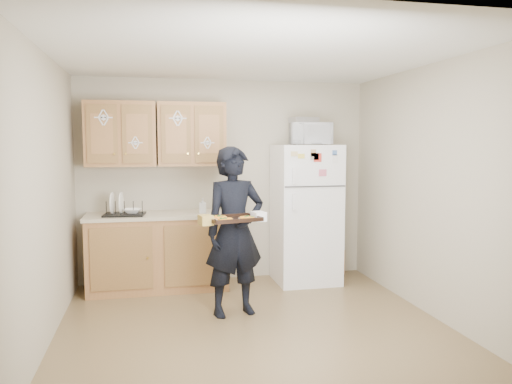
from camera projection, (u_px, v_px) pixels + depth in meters
floor at (255, 328)px, 4.66m from camera, size 3.60×3.60×0.00m
ceiling at (255, 55)px, 4.41m from camera, size 3.60×3.60×0.00m
wall_back at (225, 181)px, 6.29m from camera, size 3.60×0.04×2.50m
wall_front at (322, 227)px, 2.78m from camera, size 3.60×0.04×2.50m
wall_left at (44, 200)px, 4.16m from camera, size 0.04×3.60×2.50m
wall_right at (433, 191)px, 4.91m from camera, size 0.04×3.60×2.50m
refrigerator at (306, 214)px, 6.16m from camera, size 0.75×0.70×1.70m
base_cabinet at (158, 253)px, 5.88m from camera, size 1.60×0.60×0.86m
countertop at (157, 215)px, 5.83m from camera, size 1.64×0.64×0.04m
upper_cab_left at (121, 134)px, 5.79m from camera, size 0.80×0.33×0.75m
upper_cab_right at (191, 134)px, 5.96m from camera, size 0.80×0.33×0.75m
cereal_box at (337, 262)px, 6.57m from camera, size 0.20×0.07×0.32m
person at (235, 231)px, 4.96m from camera, size 0.69×0.53×1.69m
baking_tray at (233, 219)px, 4.65m from camera, size 0.54×0.45×0.04m
pizza_front_left at (225, 219)px, 4.53m from camera, size 0.16×0.16×0.02m
pizza_front_right at (247, 218)px, 4.62m from camera, size 0.16×0.16×0.02m
pizza_back_left at (219, 217)px, 4.67m from camera, size 0.16×0.16×0.02m
microwave at (310, 134)px, 6.03m from camera, size 0.51×0.37×0.27m
foil_pan at (304, 120)px, 6.02m from camera, size 0.35×0.27×0.07m
dish_rack at (124, 208)px, 5.68m from camera, size 0.48×0.39×0.18m
bowl at (132, 211)px, 5.70m from camera, size 0.23×0.23×0.05m
soap_bottle at (203, 205)px, 5.88m from camera, size 0.09×0.09×0.18m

